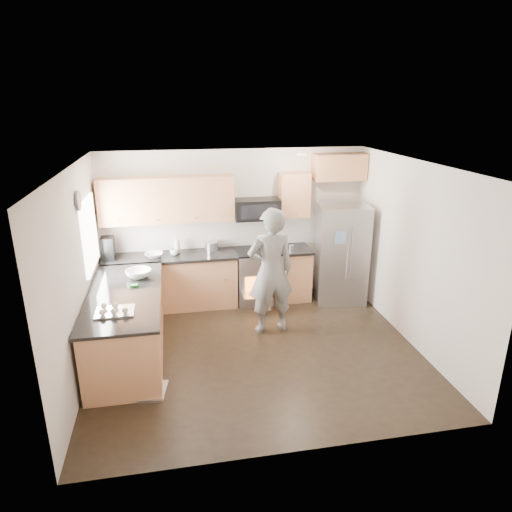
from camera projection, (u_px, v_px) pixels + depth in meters
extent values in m
plane|color=black|center=(256.00, 350.00, 6.46)|extent=(4.50, 4.50, 0.00)
cube|color=beige|center=(235.00, 225.00, 7.89)|extent=(4.50, 0.04, 2.60)
cube|color=beige|center=(297.00, 338.00, 4.17)|extent=(4.50, 0.04, 2.60)
cube|color=beige|center=(78.00, 276.00, 5.64)|extent=(0.04, 4.00, 2.60)
cube|color=beige|center=(413.00, 254.00, 6.43)|extent=(0.04, 4.00, 2.60)
cube|color=white|center=(256.00, 165.00, 5.61)|extent=(4.50, 4.00, 0.04)
cube|color=white|center=(90.00, 234.00, 6.49)|extent=(0.04, 1.00, 1.00)
cylinder|color=#FFE8CC|center=(302.00, 155.00, 6.79)|extent=(0.14, 0.14, 0.02)
cylinder|color=#474754|center=(78.00, 201.00, 5.78)|extent=(0.03, 0.26, 0.26)
cube|color=#C77D4F|center=(172.00, 283.00, 7.70)|extent=(2.15, 0.60, 0.87)
cube|color=black|center=(171.00, 257.00, 7.53)|extent=(2.19, 0.64, 0.04)
cube|color=#C77D4F|center=(294.00, 274.00, 8.07)|extent=(0.50, 0.60, 0.87)
cube|color=black|center=(295.00, 249.00, 7.91)|extent=(0.54, 0.64, 0.04)
cube|color=#C77D4F|center=(167.00, 200.00, 7.37)|extent=(2.16, 0.33, 0.74)
cube|color=#C77D4F|center=(294.00, 195.00, 7.74)|extent=(0.50, 0.33, 0.74)
cube|color=#C77D4F|center=(339.00, 167.00, 7.73)|extent=(0.90, 0.33, 0.44)
imported|color=silver|center=(154.00, 255.00, 7.44)|extent=(0.29, 0.29, 0.07)
imported|color=silver|center=(177.00, 244.00, 7.62)|extent=(0.11, 0.11, 0.29)
imported|color=silver|center=(174.00, 252.00, 7.53)|extent=(0.13, 0.13, 0.10)
cylinder|color=#B7B7BC|center=(211.00, 246.00, 7.77)|extent=(0.22, 0.22, 0.15)
cube|color=black|center=(108.00, 248.00, 7.28)|extent=(0.20, 0.24, 0.37)
cylinder|color=#B7B7BC|center=(292.00, 247.00, 7.84)|extent=(0.09, 0.09, 0.07)
cube|color=#C77D4F|center=(128.00, 326.00, 6.24)|extent=(0.90, 2.30, 0.87)
cube|color=black|center=(124.00, 294.00, 6.09)|extent=(0.96, 2.36, 0.04)
imported|color=white|center=(139.00, 274.00, 6.59)|extent=(0.36, 0.36, 0.11)
cube|color=green|center=(134.00, 286.00, 6.27)|extent=(0.10, 0.07, 0.03)
cube|color=#B7B7BC|center=(115.00, 309.00, 5.50)|extent=(0.46, 0.35, 0.10)
cube|color=#B7B7BC|center=(258.00, 276.00, 7.93)|extent=(0.76, 0.62, 0.90)
cube|color=black|center=(258.00, 251.00, 7.78)|extent=(0.76, 0.60, 0.03)
cube|color=orange|center=(262.00, 286.00, 7.66)|extent=(0.56, 0.02, 0.34)
cube|color=#B7B7BC|center=(264.00, 294.00, 7.53)|extent=(0.70, 0.34, 0.03)
cube|color=white|center=(264.00, 303.00, 7.53)|extent=(0.24, 0.03, 0.28)
cube|color=black|center=(257.00, 209.00, 7.66)|extent=(0.76, 0.40, 0.34)
cube|color=#B7B7BC|center=(342.00, 254.00, 7.84)|extent=(0.93, 0.78, 1.71)
cylinder|color=#B7B7BC|center=(348.00, 253.00, 7.48)|extent=(0.02, 0.02, 0.93)
cylinder|color=#B7B7BC|center=(351.00, 253.00, 7.49)|extent=(0.02, 0.02, 0.93)
cube|color=#FF93C4|center=(359.00, 263.00, 7.58)|extent=(0.22, 0.04, 0.28)
cube|color=#7D9FC8|center=(341.00, 237.00, 7.37)|extent=(0.17, 0.03, 0.20)
imported|color=gray|center=(271.00, 271.00, 6.72)|extent=(0.75, 0.54, 1.93)
cube|color=#B7B7BC|center=(144.00, 391.00, 5.53)|extent=(0.58, 0.49, 0.03)
cylinder|color=silver|center=(128.00, 380.00, 5.47)|extent=(0.06, 0.29, 0.29)
cylinder|color=silver|center=(138.00, 380.00, 5.48)|extent=(0.06, 0.29, 0.29)
cylinder|color=silver|center=(149.00, 380.00, 5.48)|extent=(0.06, 0.29, 0.29)
cylinder|color=silver|center=(159.00, 380.00, 5.48)|extent=(0.06, 0.29, 0.29)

